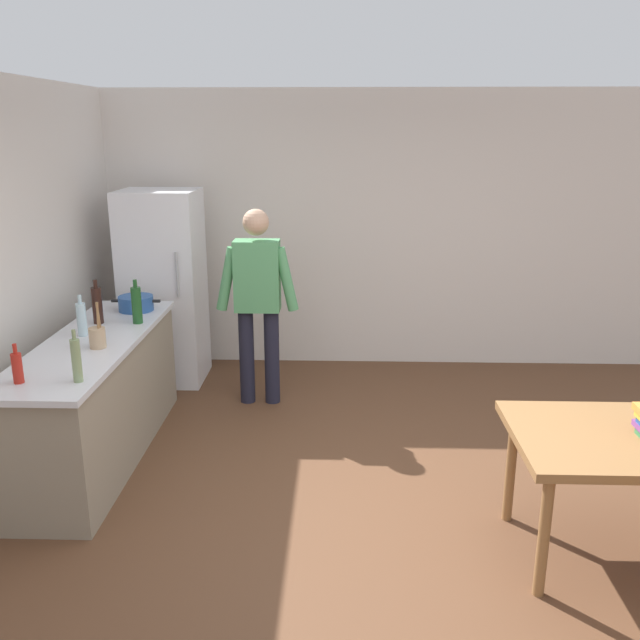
{
  "coord_description": "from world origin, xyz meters",
  "views": [
    {
      "loc": [
        -0.24,
        -3.65,
        2.35
      ],
      "look_at": [
        -0.4,
        1.07,
        0.98
      ],
      "focal_mm": 37.7,
      "sensor_mm": 36.0,
      "label": 1
    }
  ],
  "objects_px": {
    "cooking_pot": "(136,303)",
    "bottle_wine_dark": "(97,305)",
    "refrigerator": "(164,288)",
    "person": "(258,294)",
    "utensil_jar": "(97,337)",
    "bottle_wine_green": "(137,305)",
    "bottle_sauce_red": "(17,367)",
    "bottle_vinegar_tall": "(77,360)",
    "bottle_water_clear": "(82,319)"
  },
  "relations": [
    {
      "from": "person",
      "to": "bottle_water_clear",
      "type": "height_order",
      "value": "person"
    },
    {
      "from": "bottle_vinegar_tall",
      "to": "bottle_water_clear",
      "type": "relative_size",
      "value": 1.07
    },
    {
      "from": "bottle_wine_dark",
      "to": "person",
      "type": "bearing_deg",
      "value": 28.96
    },
    {
      "from": "utensil_jar",
      "to": "bottle_water_clear",
      "type": "relative_size",
      "value": 1.07
    },
    {
      "from": "refrigerator",
      "to": "bottle_wine_dark",
      "type": "bearing_deg",
      "value": -99.3
    },
    {
      "from": "utensil_jar",
      "to": "bottle_sauce_red",
      "type": "relative_size",
      "value": 1.33
    },
    {
      "from": "utensil_jar",
      "to": "bottle_wine_green",
      "type": "height_order",
      "value": "bottle_wine_green"
    },
    {
      "from": "bottle_wine_green",
      "to": "bottle_water_clear",
      "type": "bearing_deg",
      "value": -132.49
    },
    {
      "from": "utensil_jar",
      "to": "bottle_wine_dark",
      "type": "xyz_separation_m",
      "value": [
        -0.2,
        0.58,
        0.07
      ]
    },
    {
      "from": "refrigerator",
      "to": "bottle_water_clear",
      "type": "height_order",
      "value": "refrigerator"
    },
    {
      "from": "utensil_jar",
      "to": "bottle_wine_green",
      "type": "relative_size",
      "value": 0.94
    },
    {
      "from": "utensil_jar",
      "to": "bottle_water_clear",
      "type": "bearing_deg",
      "value": 127.48
    },
    {
      "from": "refrigerator",
      "to": "bottle_vinegar_tall",
      "type": "relative_size",
      "value": 5.62
    },
    {
      "from": "person",
      "to": "bottle_water_clear",
      "type": "relative_size",
      "value": 5.67
    },
    {
      "from": "bottle_vinegar_tall",
      "to": "bottle_sauce_red",
      "type": "bearing_deg",
      "value": -174.07
    },
    {
      "from": "refrigerator",
      "to": "cooking_pot",
      "type": "height_order",
      "value": "refrigerator"
    },
    {
      "from": "refrigerator",
      "to": "bottle_water_clear",
      "type": "bearing_deg",
      "value": -97.44
    },
    {
      "from": "person",
      "to": "bottle_wine_dark",
      "type": "distance_m",
      "value": 1.31
    },
    {
      "from": "cooking_pot",
      "to": "bottle_wine_green",
      "type": "bearing_deg",
      "value": -71.69
    },
    {
      "from": "bottle_water_clear",
      "to": "person",
      "type": "bearing_deg",
      "value": 39.64
    },
    {
      "from": "bottle_water_clear",
      "to": "bottle_wine_green",
      "type": "bearing_deg",
      "value": 47.51
    },
    {
      "from": "bottle_wine_dark",
      "to": "bottle_water_clear",
      "type": "height_order",
      "value": "bottle_wine_dark"
    },
    {
      "from": "refrigerator",
      "to": "bottle_vinegar_tall",
      "type": "xyz_separation_m",
      "value": [
        0.11,
        -2.4,
        0.14
      ]
    },
    {
      "from": "refrigerator",
      "to": "bottle_water_clear",
      "type": "xyz_separation_m",
      "value": [
        -0.2,
        -1.5,
        0.13
      ]
    },
    {
      "from": "utensil_jar",
      "to": "bottle_sauce_red",
      "type": "bearing_deg",
      "value": -109.8
    },
    {
      "from": "utensil_jar",
      "to": "cooking_pot",
      "type": "bearing_deg",
      "value": 91.52
    },
    {
      "from": "cooking_pot",
      "to": "bottle_water_clear",
      "type": "distance_m",
      "value": 0.72
    },
    {
      "from": "bottle_wine_green",
      "to": "bottle_sauce_red",
      "type": "relative_size",
      "value": 1.42
    },
    {
      "from": "bottle_wine_green",
      "to": "bottle_sauce_red",
      "type": "distance_m",
      "value": 1.3
    },
    {
      "from": "utensil_jar",
      "to": "refrigerator",
      "type": "bearing_deg",
      "value": 90.3
    },
    {
      "from": "bottle_vinegar_tall",
      "to": "bottle_wine_green",
      "type": "relative_size",
      "value": 0.94
    },
    {
      "from": "refrigerator",
      "to": "person",
      "type": "bearing_deg",
      "value": -30.23
    },
    {
      "from": "bottle_wine_dark",
      "to": "bottle_sauce_red",
      "type": "relative_size",
      "value": 1.42
    },
    {
      "from": "refrigerator",
      "to": "bottle_sauce_red",
      "type": "xyz_separation_m",
      "value": [
        -0.23,
        -2.43,
        0.1
      ]
    },
    {
      "from": "bottle_wine_green",
      "to": "bottle_wine_dark",
      "type": "bearing_deg",
      "value": -177.67
    },
    {
      "from": "bottle_water_clear",
      "to": "utensil_jar",
      "type": "bearing_deg",
      "value": -52.52
    },
    {
      "from": "utensil_jar",
      "to": "bottle_vinegar_tall",
      "type": "distance_m",
      "value": 0.64
    },
    {
      "from": "person",
      "to": "cooking_pot",
      "type": "xyz_separation_m",
      "value": [
        -0.97,
        -0.26,
        -0.02
      ]
    },
    {
      "from": "cooking_pot",
      "to": "bottle_vinegar_tall",
      "type": "bearing_deg",
      "value": -85.33
    },
    {
      "from": "utensil_jar",
      "to": "bottle_vinegar_tall",
      "type": "relative_size",
      "value": 1.0
    },
    {
      "from": "cooking_pot",
      "to": "bottle_vinegar_tall",
      "type": "height_order",
      "value": "bottle_vinegar_tall"
    },
    {
      "from": "person",
      "to": "utensil_jar",
      "type": "xyz_separation_m",
      "value": [
        -0.94,
        -1.22,
        0.0
      ]
    },
    {
      "from": "cooking_pot",
      "to": "bottle_wine_dark",
      "type": "bearing_deg",
      "value": -115.27
    },
    {
      "from": "cooking_pot",
      "to": "bottle_wine_dark",
      "type": "distance_m",
      "value": 0.43
    },
    {
      "from": "bottle_sauce_red",
      "to": "refrigerator",
      "type": "bearing_deg",
      "value": 84.64
    },
    {
      "from": "refrigerator",
      "to": "bottle_wine_dark",
      "type": "relative_size",
      "value": 5.29
    },
    {
      "from": "refrigerator",
      "to": "cooking_pot",
      "type": "relative_size",
      "value": 4.5
    },
    {
      "from": "bottle_sauce_red",
      "to": "bottle_water_clear",
      "type": "xyz_separation_m",
      "value": [
        0.03,
        0.93,
        0.03
      ]
    },
    {
      "from": "person",
      "to": "utensil_jar",
      "type": "bearing_deg",
      "value": -127.68
    },
    {
      "from": "bottle_vinegar_tall",
      "to": "bottle_sauce_red",
      "type": "distance_m",
      "value": 0.35
    }
  ]
}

